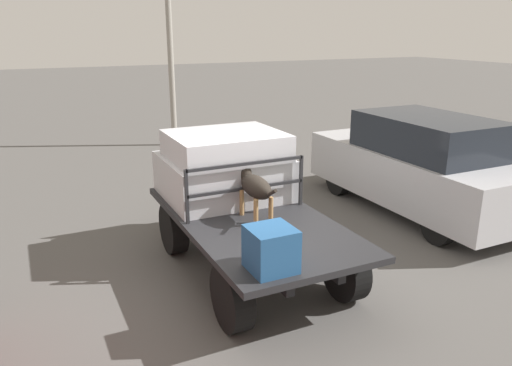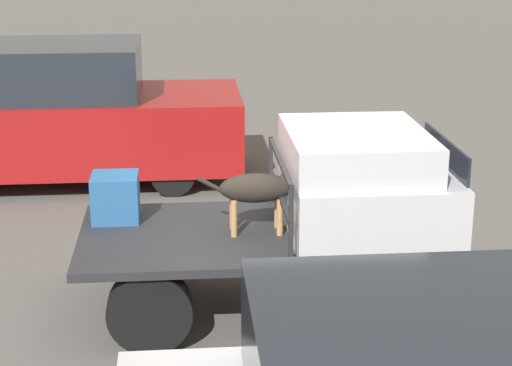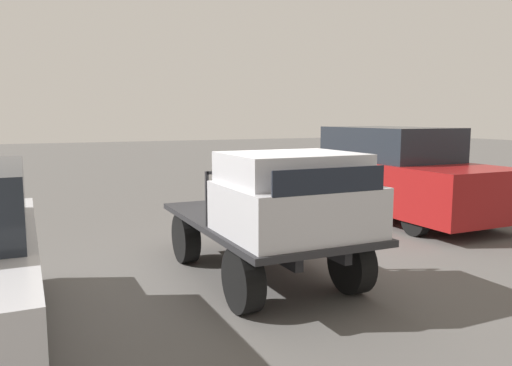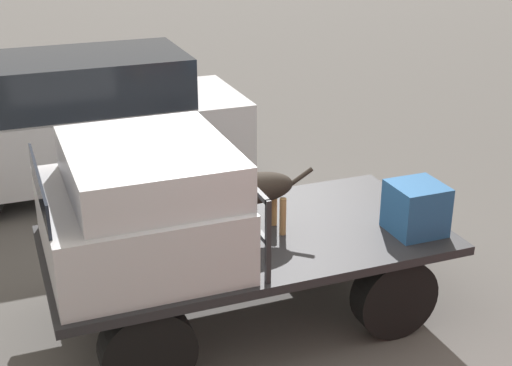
# 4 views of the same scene
# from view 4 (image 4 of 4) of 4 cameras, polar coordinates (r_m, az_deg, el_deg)

# --- Properties ---
(ground_plane) EXTENTS (80.00, 80.00, 0.00)m
(ground_plane) POSITION_cam_4_polar(r_m,az_deg,el_deg) (6.77, -0.70, -10.41)
(ground_plane) COLOR #514F4C
(flatbed_truck) EXTENTS (3.54, 1.81, 0.81)m
(flatbed_truck) POSITION_cam_4_polar(r_m,az_deg,el_deg) (6.48, -0.72, -6.13)
(flatbed_truck) COLOR black
(flatbed_truck) RESTS_ON ground
(truck_cab) EXTENTS (1.52, 1.69, 0.97)m
(truck_cab) POSITION_cam_4_polar(r_m,az_deg,el_deg) (5.95, -9.17, -1.72)
(truck_cab) COLOR #B7B7BC
(truck_cab) RESTS_ON flatbed_truck
(truck_headboard) EXTENTS (0.04, 1.69, 0.71)m
(truck_headboard) POSITION_cam_4_polar(r_m,az_deg,el_deg) (6.13, -1.91, -0.52)
(truck_headboard) COLOR #232326
(truck_headboard) RESTS_ON flatbed_truck
(dog) EXTENTS (1.12, 0.28, 0.71)m
(dog) POSITION_cam_4_polar(r_m,az_deg,el_deg) (6.21, -0.77, -0.46)
(dog) COLOR #9E7547
(dog) RESTS_ON flatbed_truck
(cargo_crate) EXTENTS (0.46, 0.46, 0.46)m
(cargo_crate) POSITION_cam_4_polar(r_m,az_deg,el_deg) (6.52, 12.68, -1.98)
(cargo_crate) COLOR #235184
(cargo_crate) RESTS_ON flatbed_truck
(parked_sedan) EXTENTS (4.31, 1.71, 1.75)m
(parked_sedan) POSITION_cam_4_polar(r_m,az_deg,el_deg) (9.53, -13.72, 4.67)
(parked_sedan) COLOR black
(parked_sedan) RESTS_ON ground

